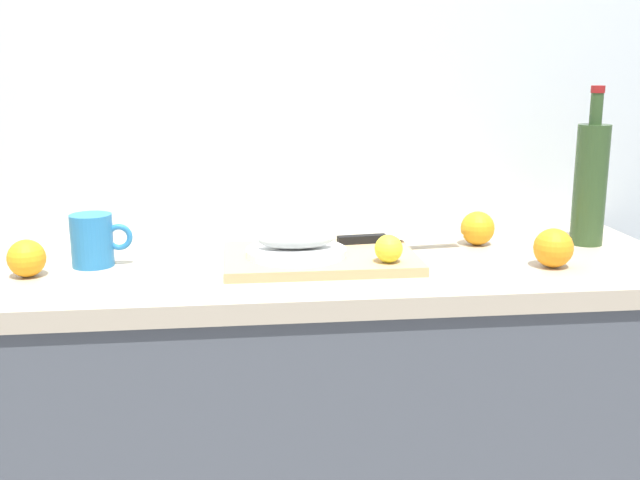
% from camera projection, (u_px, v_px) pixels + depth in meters
% --- Properties ---
extents(back_wall, '(3.20, 0.05, 2.50)m').
position_uv_depth(back_wall, '(212.00, 89.00, 1.85)').
color(back_wall, silver).
rests_on(back_wall, ground_plane).
extents(kitchen_counter, '(2.00, 0.60, 0.90)m').
position_uv_depth(kitchen_counter, '(221.00, 454.00, 1.72)').
color(kitchen_counter, '#4C5159').
rests_on(kitchen_counter, ground_plane).
extents(cutting_board, '(0.40, 0.27, 0.02)m').
position_uv_depth(cutting_board, '(320.00, 258.00, 1.61)').
color(cutting_board, tan).
rests_on(cutting_board, kitchen_counter).
extents(white_plate, '(0.21, 0.21, 0.01)m').
position_uv_depth(white_plate, '(296.00, 252.00, 1.59)').
color(white_plate, white).
rests_on(white_plate, cutting_board).
extents(fish_fillet, '(0.16, 0.07, 0.04)m').
position_uv_depth(fish_fillet, '(296.00, 240.00, 1.58)').
color(fish_fillet, '#999E99').
rests_on(fish_fillet, white_plate).
extents(chef_knife, '(0.29, 0.06, 0.02)m').
position_uv_depth(chef_knife, '(385.00, 238.00, 1.71)').
color(chef_knife, silver).
rests_on(chef_knife, cutting_board).
extents(lemon_0, '(0.06, 0.06, 0.06)m').
position_uv_depth(lemon_0, '(389.00, 249.00, 1.53)').
color(lemon_0, yellow).
rests_on(lemon_0, cutting_board).
extents(wine_bottle, '(0.07, 0.07, 0.36)m').
position_uv_depth(wine_bottle, '(590.00, 182.00, 1.74)').
color(wine_bottle, '#2D4723').
rests_on(wine_bottle, kitchen_counter).
extents(coffee_mug_0, '(0.13, 0.09, 0.11)m').
position_uv_depth(coffee_mug_0, '(93.00, 240.00, 1.57)').
color(coffee_mug_0, '#2672B2').
rests_on(coffee_mug_0, kitchen_counter).
extents(orange_0, '(0.08, 0.08, 0.08)m').
position_uv_depth(orange_0, '(553.00, 248.00, 1.57)').
color(orange_0, orange).
rests_on(orange_0, kitchen_counter).
extents(orange_1, '(0.07, 0.07, 0.07)m').
position_uv_depth(orange_1, '(27.00, 258.00, 1.50)').
color(orange_1, orange).
rests_on(orange_1, kitchen_counter).
extents(orange_3, '(0.08, 0.08, 0.08)m').
position_uv_depth(orange_3, '(478.00, 228.00, 1.76)').
color(orange_3, orange).
rests_on(orange_3, kitchen_counter).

